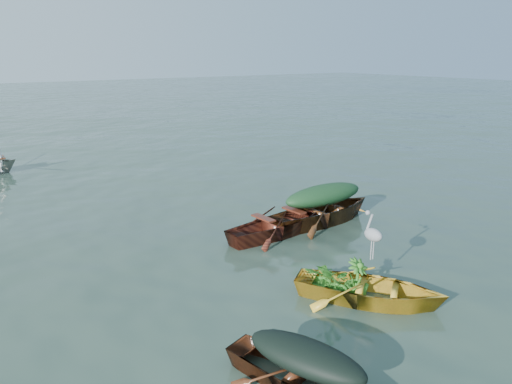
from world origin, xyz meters
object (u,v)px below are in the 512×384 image
(yellow_dinghy, at_px, (369,302))
(heron, at_px, (373,243))
(open_wooden_boat, at_px, (279,235))
(green_tarp_boat, at_px, (323,223))

(yellow_dinghy, relative_size, heron, 3.53)
(yellow_dinghy, relative_size, open_wooden_boat, 0.82)
(heron, bearing_deg, yellow_dinghy, -174.81)
(heron, bearing_deg, green_tarp_boat, 25.82)
(open_wooden_boat, distance_m, heron, 3.31)
(green_tarp_boat, height_order, heron, heron)
(yellow_dinghy, height_order, heron, heron)
(green_tarp_boat, xyz_separation_m, open_wooden_boat, (-1.45, -0.04, 0.00))
(heron, bearing_deg, open_wooden_boat, 49.11)
(open_wooden_boat, bearing_deg, heron, 171.33)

